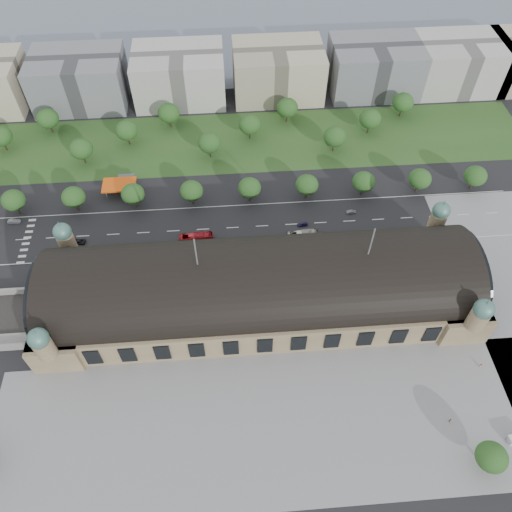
{
  "coord_description": "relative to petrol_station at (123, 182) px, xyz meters",
  "views": [
    {
      "loc": [
        -8.9,
        -98.69,
        150.05
      ],
      "look_at": [
        -0.5,
        11.19,
        14.0
      ],
      "focal_mm": 35.0,
      "sensor_mm": 36.0,
      "label": 1
    }
  ],
  "objects": [
    {
      "name": "tree_belt_5",
      "position": [
        18.91,
        41.72,
        5.1
      ],
      "size": [
        10.4,
        10.4,
        12.48
      ],
      "color": "#2D2116",
      "rests_on": "ground"
    },
    {
      "name": "office_2",
      "position": [
        -26.09,
        67.72,
        9.05
      ],
      "size": [
        45.0,
        32.0,
        24.0
      ],
      "primitive_type": "cube",
      "color": "slate",
      "rests_on": "ground"
    },
    {
      "name": "grass_belt",
      "position": [
        38.91,
        27.72,
        -2.95
      ],
      "size": [
        300.0,
        45.0,
        0.1
      ],
      "primitive_type": "cube",
      "color": "#2A5220",
      "rests_on": "ground"
    },
    {
      "name": "tree_row_5",
      "position": [
        53.91,
        -12.28,
        4.48
      ],
      "size": [
        9.6,
        9.6,
        11.52
      ],
      "color": "#2D2116",
      "rests_on": "ground"
    },
    {
      "name": "tree_belt_10",
      "position": [
        113.91,
        29.72,
        5.1
      ],
      "size": [
        10.4,
        10.4,
        12.48
      ],
      "color": "#2D2116",
      "rests_on": "ground"
    },
    {
      "name": "parked_car_6",
      "position": [
        35.91,
        -44.28,
        -2.19
      ],
      "size": [
        5.66,
        4.23,
        1.53
      ],
      "primitive_type": "imported",
      "rotation": [
        0.0,
        0.0,
        -1.12
      ],
      "color": "black",
      "rests_on": "ground"
    },
    {
      "name": "parked_car_3",
      "position": [
        22.36,
        -40.34,
        -2.14
      ],
      "size": [
        5.01,
        4.22,
        1.62
      ],
      "primitive_type": "imported",
      "rotation": [
        0.0,
        0.0,
        -0.98
      ],
      "color": "slate",
      "rests_on": "ground"
    },
    {
      "name": "tree_belt_8",
      "position": [
        75.91,
        41.72,
        5.1
      ],
      "size": [
        10.4,
        10.4,
        12.48
      ],
      "color": "#2D2116",
      "rests_on": "ground"
    },
    {
      "name": "tree_belt_9",
      "position": [
        94.91,
        17.72,
        5.1
      ],
      "size": [
        10.4,
        10.4,
        12.48
      ],
      "color": "#2D2116",
      "rests_on": "ground"
    },
    {
      "name": "road_slab",
      "position": [
        33.91,
        -27.28,
        -2.95
      ],
      "size": [
        260.0,
        26.0,
        0.1
      ],
      "primitive_type": "cube",
      "color": "black",
      "rests_on": "ground"
    },
    {
      "name": "tree_row_4",
      "position": [
        29.91,
        -12.28,
        4.48
      ],
      "size": [
        9.6,
        9.6,
        11.52
      ],
      "color": "#2D2116",
      "rests_on": "ground"
    },
    {
      "name": "petrol_station",
      "position": [
        0.0,
        0.0,
        0.0
      ],
      "size": [
        14.0,
        13.0,
        5.05
      ],
      "color": "#E7520D",
      "rests_on": "ground"
    },
    {
      "name": "tree_belt_1",
      "position": [
        -57.09,
        29.72,
        5.1
      ],
      "size": [
        10.4,
        10.4,
        12.48
      ],
      "color": "#2D2116",
      "rests_on": "ground"
    },
    {
      "name": "tree_belt_11",
      "position": [
        132.91,
        41.72,
        5.1
      ],
      "size": [
        10.4,
        10.4,
        12.48
      ],
      "color": "#2D2116",
      "rests_on": "ground"
    },
    {
      "name": "office_6",
      "position": [
        168.91,
        67.72,
        9.05
      ],
      "size": [
        45.0,
        32.0,
        24.0
      ],
      "primitive_type": "cube",
      "color": "beige",
      "rests_on": "ground"
    },
    {
      "name": "bus_east",
      "position": [
        73.55,
        -34.66,
        -1.25
      ],
      "size": [
        12.41,
        3.92,
        3.4
      ],
      "primitive_type": "imported",
      "rotation": [
        0.0,
        0.0,
        1.66
      ],
      "color": "beige",
      "rests_on": "ground"
    },
    {
      "name": "bus_mid",
      "position": [
        47.72,
        -38.28,
        -1.31
      ],
      "size": [
        11.97,
        3.58,
        3.29
      ],
      "primitive_type": "imported",
      "rotation": [
        0.0,
        0.0,
        1.5
      ],
      "color": "beige",
      "rests_on": "ground"
    },
    {
      "name": "traffic_car_5",
      "position": [
        95.62,
        -22.78,
        -2.28
      ],
      "size": [
        4.13,
        1.63,
        1.34
      ],
      "primitive_type": "imported",
      "rotation": [
        0.0,
        0.0,
        1.62
      ],
      "color": "slate",
      "rests_on": "ground"
    },
    {
      "name": "parked_car_4",
      "position": [
        6.3,
        -44.28,
        -2.14
      ],
      "size": [
        5.22,
        3.54,
        1.63
      ],
      "primitive_type": "imported",
      "rotation": [
        0.0,
        0.0,
        -1.16
      ],
      "color": "white",
      "rests_on": "ground"
    },
    {
      "name": "tree_row_9",
      "position": [
        149.91,
        -12.28,
        4.48
      ],
      "size": [
        9.6,
        9.6,
        11.52
      ],
      "color": "#2D2116",
      "rests_on": "ground"
    },
    {
      "name": "tree_row_8",
      "position": [
        125.91,
        -12.28,
        4.48
      ],
      "size": [
        9.6,
        9.6,
        11.52
      ],
      "color": "#2D2116",
      "rests_on": "ground"
    },
    {
      "name": "tree_row_7",
      "position": [
        101.91,
        -12.28,
        4.48
      ],
      "size": [
        9.6,
        9.6,
        11.52
      ],
      "color": "#2D2116",
      "rests_on": "ground"
    },
    {
      "name": "tree_row_3",
      "position": [
        5.91,
        -12.28,
        4.48
      ],
      "size": [
        9.6,
        9.6,
        11.52
      ],
      "color": "#2D2116",
      "rests_on": "ground"
    },
    {
      "name": "tree_belt_3",
      "position": [
        -19.09,
        17.72,
        5.1
      ],
      "size": [
        10.4,
        10.4,
        12.48
      ],
      "color": "#2D2116",
      "rests_on": "ground"
    },
    {
      "name": "station",
      "position": [
        53.91,
        -65.28,
        7.33
      ],
      "size": [
        150.0,
        48.4,
        44.3
      ],
      "color": "tan",
      "rests_on": "ground"
    },
    {
      "name": "bus_west",
      "position": [
        31.28,
        -33.28,
        -1.06
      ],
      "size": [
        13.75,
        3.94,
        3.79
      ],
      "primitive_type": "imported",
      "rotation": [
        0.0,
        0.0,
        1.63
      ],
      "color": "red",
      "rests_on": "ground"
    },
    {
      "name": "pedestrian_1",
      "position": [
        108.15,
        -112.14,
        -2.07
      ],
      "size": [
        0.68,
        0.77,
        1.77
      ],
      "primitive_type": "imported",
      "rotation": [
        0.0,
        0.0,
        1.08
      ],
      "color": "gray",
      "rests_on": "ground"
    },
    {
      "name": "traffic_car_2",
      "position": [
        -15.34,
        -30.75,
        -2.16
      ],
      "size": [
        5.95,
        3.26,
        1.58
      ],
      "primitive_type": "imported",
      "rotation": [
        0.0,
        0.0,
        -1.69
      ],
      "color": "black",
      "rests_on": "ground"
    },
    {
      "name": "parked_car_0",
      "position": [
        -26.09,
        -43.22,
        -2.13
      ],
      "size": [
        5.23,
        3.45,
        1.63
      ],
      "primitive_type": "imported",
      "rotation": [
        0.0,
        0.0,
        -1.19
      ],
      "color": "black",
      "rests_on": "ground"
    },
    {
      "name": "traffic_car_4",
      "position": [
        74.42,
        -28.26,
        -2.23
      ],
      "size": [
        4.37,
        2.16,
        1.43
      ],
      "primitive_type": "imported",
      "rotation": [
        0.0,
        0.0,
        -1.46
      ],
      "color": "#1C1743",
      "rests_on": "ground"
    },
    {
      "name": "office_4",
      "position": [
        73.91,
        67.72,
        9.05
      ],
      "size": [
        45.0,
        32.0,
        24.0
      ],
      "primitive_type": "cube",
      "color": "#C3B799",
      "rests_on": "ground"
    },
    {
      "name": "plaza_south",
      "position": [
        63.91,
        -109.28,
        -2.95
      ],
      "size": [
        190.0,
        48.0,
        0.12
      ],
      "primitive_type": "cube",
      "color": "gray",
      "rests_on": "ground"
    },
    {
      "name": "pedestrian_0",
      "position": [
        123.98,
        -95.09,
        -2.07
      ],
      "size": [
        0.97,
        0.77,
        1.75
      ],
      "primitive_type": "imported",
      "rotation": [
        0.0,
        0.0,
        0.37
      ],
      "color": "gray",
      "rests_on": "ground"
    },
    {
      "name": "office_5",
      "position": [
        123.91,
        67.72,
        9.05
      ],
      "size": [
        45.0,
        32.0,
        24.0
      ],
      "primitive_type": "cube",
      "color": "slate",
      "rests_on": "ground"
    },
    {
      "name": "ground",
      "position": [
        53.91,
        -65.28,
        -2.95
      ],
      "size": [
        900.0,
        900.0,
        0.0
      ],
      "primitive_type": "plane",
      "color": "black",
      "rests_on": "ground"
    },
    {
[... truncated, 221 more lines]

